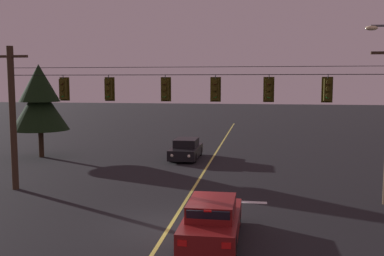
# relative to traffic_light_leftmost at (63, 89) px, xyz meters

# --- Properties ---
(ground_plane) EXTENTS (180.00, 180.00, 0.00)m
(ground_plane) POSITION_rel_traffic_light_leftmost_xyz_m (6.05, -4.37, -4.98)
(ground_plane) COLOR black
(lane_centre_stripe) EXTENTS (0.14, 60.00, 0.01)m
(lane_centre_stripe) POSITION_rel_traffic_light_leftmost_xyz_m (6.05, 6.02, -4.97)
(lane_centre_stripe) COLOR #D1C64C
(lane_centre_stripe) RESTS_ON ground
(stop_bar_paint) EXTENTS (3.40, 0.36, 0.01)m
(stop_bar_paint) POSITION_rel_traffic_light_leftmost_xyz_m (7.95, -0.58, -4.97)
(stop_bar_paint) COLOR silver
(stop_bar_paint) RESTS_ON ground
(signal_span_assembly) EXTENTS (19.25, 0.32, 7.03)m
(signal_span_assembly) POSITION_rel_traffic_light_leftmost_xyz_m (6.05, 0.02, -1.31)
(signal_span_assembly) COLOR #38281C
(signal_span_assembly) RESTS_ON ground
(traffic_light_leftmost) EXTENTS (0.48, 0.41, 1.22)m
(traffic_light_leftmost) POSITION_rel_traffic_light_leftmost_xyz_m (0.00, 0.00, 0.00)
(traffic_light_leftmost) COLOR black
(traffic_light_left_inner) EXTENTS (0.48, 0.41, 1.22)m
(traffic_light_left_inner) POSITION_rel_traffic_light_leftmost_xyz_m (2.25, 0.00, 0.00)
(traffic_light_left_inner) COLOR black
(traffic_light_centre) EXTENTS (0.48, 0.41, 1.22)m
(traffic_light_centre) POSITION_rel_traffic_light_leftmost_xyz_m (4.96, 0.00, 0.00)
(traffic_light_centre) COLOR black
(traffic_light_right_inner) EXTENTS (0.48, 0.41, 1.22)m
(traffic_light_right_inner) POSITION_rel_traffic_light_leftmost_xyz_m (7.27, 0.00, 0.00)
(traffic_light_right_inner) COLOR black
(traffic_light_rightmost) EXTENTS (0.48, 0.41, 1.22)m
(traffic_light_rightmost) POSITION_rel_traffic_light_leftmost_xyz_m (9.65, 0.00, 0.00)
(traffic_light_rightmost) COLOR black
(traffic_light_far_right) EXTENTS (0.48, 0.41, 1.22)m
(traffic_light_far_right) POSITION_rel_traffic_light_leftmost_xyz_m (12.16, 0.00, 0.00)
(traffic_light_far_right) COLOR black
(car_waiting_near_lane) EXTENTS (1.80, 4.33, 1.39)m
(car_waiting_near_lane) POSITION_rel_traffic_light_leftmost_xyz_m (7.73, -5.34, -4.33)
(car_waiting_near_lane) COLOR maroon
(car_waiting_near_lane) RESTS_ON ground
(car_oncoming_lead) EXTENTS (1.80, 4.42, 1.39)m
(car_oncoming_lead) POSITION_rel_traffic_light_leftmost_xyz_m (4.26, 9.82, -4.33)
(car_oncoming_lead) COLOR black
(car_oncoming_lead) RESTS_ON ground
(tree_verge_near) EXTENTS (4.01, 4.01, 6.54)m
(tree_verge_near) POSITION_rel_traffic_light_leftmost_xyz_m (-5.99, 8.90, -0.97)
(tree_verge_near) COLOR #332316
(tree_verge_near) RESTS_ON ground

